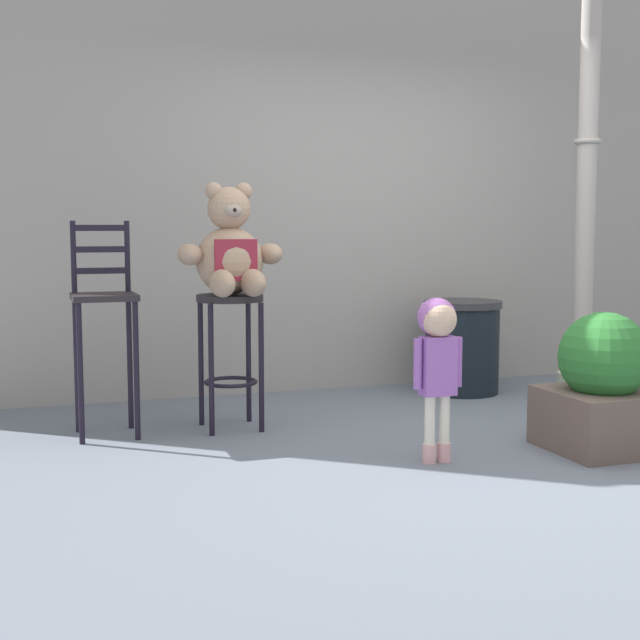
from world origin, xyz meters
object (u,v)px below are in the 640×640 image
Objects in this scene: bar_stool_with_teddy at (230,333)px; planter_with_shrub at (603,388)px; bar_chair_empty at (104,314)px; child_walking at (438,343)px; trash_bin at (462,346)px; lamppost at (585,220)px; teddy_bear at (231,254)px.

planter_with_shrub is at bearing -33.11° from bar_stool_with_teddy.
bar_chair_empty is (-0.72, 0.08, 0.13)m from bar_stool_with_teddy.
child_walking is 1.26× the size of trash_bin.
lamppost is at bearing 58.59° from planter_with_shrub.
child_walking reaches higher than bar_stool_with_teddy.
trash_bin is (1.04, 1.67, -0.28)m from child_walking.
teddy_bear reaches higher than planter_with_shrub.
bar_stool_with_teddy is at bearing -6.06° from bar_chair_empty.
lamppost reaches higher than bar_chair_empty.
teddy_bear is 2.57m from lamppost.
teddy_bear is at bearing -161.95° from trash_bin.
bar_stool_with_teddy is at bearing 90.00° from teddy_bear.
teddy_bear is 0.98× the size of trash_bin.
lamppost is at bearing -34.01° from trash_bin.
bar_chair_empty is (-2.59, -0.50, 0.37)m from trash_bin.
bar_chair_empty is (-1.54, 1.17, 0.09)m from child_walking.
child_walking is (0.82, -1.09, 0.04)m from bar_stool_with_teddy.
child_walking is at bearing 175.72° from planter_with_shrub.
trash_bin is at bearing 18.05° from teddy_bear.
teddy_bear is at bearing -176.83° from lamppost.
bar_chair_empty reaches higher than bar_stool_with_teddy.
trash_bin is 0.22× the size of lamppost.
bar_stool_with_teddy is at bearing -177.54° from lamppost.
planter_with_shrub is at bearing -32.39° from teddy_bear.
trash_bin is 1.24m from lamppost.
lamppost is 2.51× the size of bar_chair_empty.
planter_with_shrub is (-0.08, -1.74, 0.00)m from trash_bin.
child_walking reaches higher than planter_with_shrub.
trash_bin is 0.54× the size of bar_chair_empty.
child_walking is at bearing -37.08° from bar_chair_empty.
trash_bin is at bearing 17.17° from bar_stool_with_teddy.
trash_bin is at bearing 145.99° from lamppost.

